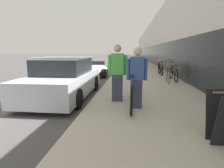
{
  "coord_description": "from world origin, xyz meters",
  "views": [
    {
      "loc": [
        4.86,
        -3.76,
        1.68
      ],
      "look_at": [
        2.91,
        14.14,
        -1.73
      ],
      "focal_mm": 28.0,
      "sensor_mm": 36.0,
      "label": 1
    }
  ],
  "objects_px": {
    "tandem_bicycle": "(131,91)",
    "vintage_roadster_curbside": "(95,70)",
    "cruiser_bike_nearest": "(174,74)",
    "parked_sedan_curbside": "(65,80)",
    "bike_rack_hoop": "(168,73)",
    "person_bystander": "(117,73)",
    "person_rider": "(137,78)",
    "cruiser_bike_middle": "(161,69)",
    "cruiser_bike_farthest": "(160,66)"
  },
  "relations": [
    {
      "from": "cruiser_bike_farthest",
      "to": "vintage_roadster_curbside",
      "type": "bearing_deg",
      "value": -155.6
    },
    {
      "from": "person_rider",
      "to": "parked_sedan_curbside",
      "type": "xyz_separation_m",
      "value": [
        -2.56,
        1.38,
        -0.31
      ]
    },
    {
      "from": "bike_rack_hoop",
      "to": "parked_sedan_curbside",
      "type": "height_order",
      "value": "parked_sedan_curbside"
    },
    {
      "from": "vintage_roadster_curbside",
      "to": "cruiser_bike_middle",
      "type": "bearing_deg",
      "value": -1.21
    },
    {
      "from": "bike_rack_hoop",
      "to": "cruiser_bike_nearest",
      "type": "distance_m",
      "value": 1.0
    },
    {
      "from": "cruiser_bike_nearest",
      "to": "cruiser_bike_farthest",
      "type": "xyz_separation_m",
      "value": [
        0.01,
        4.49,
        0.01
      ]
    },
    {
      "from": "cruiser_bike_middle",
      "to": "vintage_roadster_curbside",
      "type": "distance_m",
      "value": 4.42
    },
    {
      "from": "vintage_roadster_curbside",
      "to": "parked_sedan_curbside",
      "type": "bearing_deg",
      "value": -89.25
    },
    {
      "from": "bike_rack_hoop",
      "to": "cruiser_bike_farthest",
      "type": "height_order",
      "value": "cruiser_bike_farthest"
    },
    {
      "from": "tandem_bicycle",
      "to": "bike_rack_hoop",
      "type": "xyz_separation_m",
      "value": [
        1.77,
        3.56,
        0.11
      ]
    },
    {
      "from": "bike_rack_hoop",
      "to": "parked_sedan_curbside",
      "type": "distance_m",
      "value": 4.9
    },
    {
      "from": "parked_sedan_curbside",
      "to": "cruiser_bike_nearest",
      "type": "bearing_deg",
      "value": 36.18
    },
    {
      "from": "cruiser_bike_farthest",
      "to": "vintage_roadster_curbside",
      "type": "xyz_separation_m",
      "value": [
        -4.74,
        -2.15,
        -0.09
      ]
    },
    {
      "from": "bike_rack_hoop",
      "to": "vintage_roadster_curbside",
      "type": "height_order",
      "value": "bike_rack_hoop"
    },
    {
      "from": "parked_sedan_curbside",
      "to": "tandem_bicycle",
      "type": "bearing_deg",
      "value": -23.2
    },
    {
      "from": "cruiser_bike_middle",
      "to": "parked_sedan_curbside",
      "type": "relative_size",
      "value": 0.4
    },
    {
      "from": "tandem_bicycle",
      "to": "cruiser_bike_nearest",
      "type": "xyz_separation_m",
      "value": [
        2.23,
        4.44,
        -0.03
      ]
    },
    {
      "from": "cruiser_bike_middle",
      "to": "parked_sedan_curbside",
      "type": "bearing_deg",
      "value": -127.56
    },
    {
      "from": "person_rider",
      "to": "bike_rack_hoop",
      "type": "relative_size",
      "value": 1.95
    },
    {
      "from": "person_rider",
      "to": "person_bystander",
      "type": "height_order",
      "value": "person_bystander"
    },
    {
      "from": "person_bystander",
      "to": "bike_rack_hoop",
      "type": "relative_size",
      "value": 2.06
    },
    {
      "from": "cruiser_bike_nearest",
      "to": "parked_sedan_curbside",
      "type": "bearing_deg",
      "value": -143.82
    },
    {
      "from": "cruiser_bike_farthest",
      "to": "parked_sedan_curbside",
      "type": "height_order",
      "value": "parked_sedan_curbside"
    },
    {
      "from": "tandem_bicycle",
      "to": "parked_sedan_curbside",
      "type": "xyz_separation_m",
      "value": [
        -2.42,
        1.04,
        0.12
      ]
    },
    {
      "from": "person_bystander",
      "to": "cruiser_bike_nearest",
      "type": "relative_size",
      "value": 0.96
    },
    {
      "from": "cruiser_bike_nearest",
      "to": "cruiser_bike_middle",
      "type": "height_order",
      "value": "cruiser_bike_middle"
    },
    {
      "from": "tandem_bicycle",
      "to": "parked_sedan_curbside",
      "type": "bearing_deg",
      "value": 156.8
    },
    {
      "from": "person_bystander",
      "to": "cruiser_bike_nearest",
      "type": "xyz_separation_m",
      "value": [
        2.67,
        4.14,
        -0.51
      ]
    },
    {
      "from": "tandem_bicycle",
      "to": "vintage_roadster_curbside",
      "type": "relative_size",
      "value": 0.66
    },
    {
      "from": "parked_sedan_curbside",
      "to": "vintage_roadster_curbside",
      "type": "xyz_separation_m",
      "value": [
        -0.07,
        5.75,
        -0.23
      ]
    },
    {
      "from": "tandem_bicycle",
      "to": "vintage_roadster_curbside",
      "type": "distance_m",
      "value": 7.23
    },
    {
      "from": "person_rider",
      "to": "cruiser_bike_nearest",
      "type": "relative_size",
      "value": 0.91
    },
    {
      "from": "parked_sedan_curbside",
      "to": "vintage_roadster_curbside",
      "type": "bearing_deg",
      "value": 90.75
    },
    {
      "from": "cruiser_bike_middle",
      "to": "parked_sedan_curbside",
      "type": "height_order",
      "value": "parked_sedan_curbside"
    },
    {
      "from": "tandem_bicycle",
      "to": "bike_rack_hoop",
      "type": "distance_m",
      "value": 3.98
    },
    {
      "from": "vintage_roadster_curbside",
      "to": "bike_rack_hoop",
      "type": "bearing_deg",
      "value": -37.04
    },
    {
      "from": "parked_sedan_curbside",
      "to": "person_bystander",
      "type": "bearing_deg",
      "value": -20.48
    },
    {
      "from": "cruiser_bike_nearest",
      "to": "bike_rack_hoop",
      "type": "bearing_deg",
      "value": -117.42
    },
    {
      "from": "person_rider",
      "to": "vintage_roadster_curbside",
      "type": "height_order",
      "value": "person_rider"
    },
    {
      "from": "parked_sedan_curbside",
      "to": "bike_rack_hoop",
      "type": "bearing_deg",
      "value": 31.01
    },
    {
      "from": "person_rider",
      "to": "cruiser_bike_middle",
      "type": "xyz_separation_m",
      "value": [
        1.79,
        7.03,
        -0.44
      ]
    },
    {
      "from": "parked_sedan_curbside",
      "to": "vintage_roadster_curbside",
      "type": "relative_size",
      "value": 1.05
    },
    {
      "from": "person_rider",
      "to": "cruiser_bike_nearest",
      "type": "bearing_deg",
      "value": 66.32
    },
    {
      "from": "cruiser_bike_nearest",
      "to": "vintage_roadster_curbside",
      "type": "xyz_separation_m",
      "value": [
        -4.73,
        2.34,
        -0.08
      ]
    },
    {
      "from": "cruiser_bike_nearest",
      "to": "cruiser_bike_farthest",
      "type": "height_order",
      "value": "cruiser_bike_farthest"
    },
    {
      "from": "person_bystander",
      "to": "bike_rack_hoop",
      "type": "height_order",
      "value": "person_bystander"
    },
    {
      "from": "person_rider",
      "to": "parked_sedan_curbside",
      "type": "relative_size",
      "value": 0.39
    },
    {
      "from": "person_bystander",
      "to": "tandem_bicycle",
      "type": "bearing_deg",
      "value": -34.11
    },
    {
      "from": "person_bystander",
      "to": "cruiser_bike_middle",
      "type": "distance_m",
      "value": 6.83
    },
    {
      "from": "cruiser_bike_nearest",
      "to": "parked_sedan_curbside",
      "type": "height_order",
      "value": "parked_sedan_curbside"
    }
  ]
}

